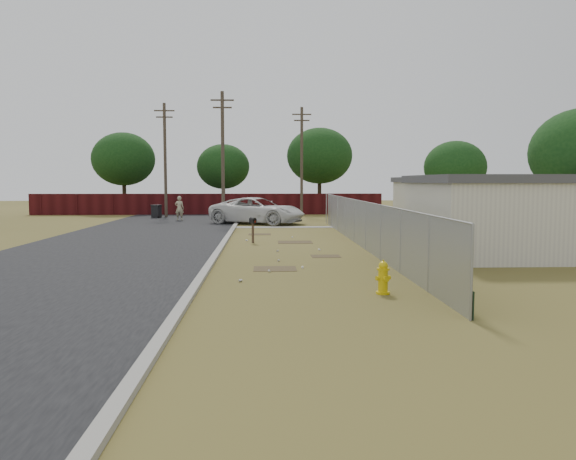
{
  "coord_description": "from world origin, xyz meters",
  "views": [
    {
      "loc": [
        -1.14,
        -23.19,
        2.87
      ],
      "look_at": [
        -0.29,
        -2.93,
        1.1
      ],
      "focal_mm": 35.0,
      "sensor_mm": 36.0,
      "label": 1
    }
  ],
  "objects_px": {
    "mailbox": "(253,223)",
    "pickup_truck": "(258,211)",
    "trash_bin": "(156,211)",
    "pedestrian": "(179,208)",
    "fire_hydrant": "(383,278)"
  },
  "relations": [
    {
      "from": "mailbox",
      "to": "pedestrian",
      "type": "distance_m",
      "value": 16.08
    },
    {
      "from": "fire_hydrant",
      "to": "mailbox",
      "type": "bearing_deg",
      "value": 106.45
    },
    {
      "from": "mailbox",
      "to": "trash_bin",
      "type": "height_order",
      "value": "mailbox"
    },
    {
      "from": "fire_hydrant",
      "to": "trash_bin",
      "type": "relative_size",
      "value": 0.86
    },
    {
      "from": "fire_hydrant",
      "to": "pedestrian",
      "type": "bearing_deg",
      "value": 108.75
    },
    {
      "from": "pickup_truck",
      "to": "pedestrian",
      "type": "relative_size",
      "value": 3.59
    },
    {
      "from": "pickup_truck",
      "to": "trash_bin",
      "type": "height_order",
      "value": "pickup_truck"
    },
    {
      "from": "fire_hydrant",
      "to": "mailbox",
      "type": "height_order",
      "value": "mailbox"
    },
    {
      "from": "pickup_truck",
      "to": "trash_bin",
      "type": "distance_m",
      "value": 10.19
    },
    {
      "from": "fire_hydrant",
      "to": "pickup_truck",
      "type": "bearing_deg",
      "value": 98.33
    },
    {
      "from": "fire_hydrant",
      "to": "pedestrian",
      "type": "relative_size",
      "value": 0.49
    },
    {
      "from": "mailbox",
      "to": "pickup_truck",
      "type": "distance_m",
      "value": 11.68
    },
    {
      "from": "trash_bin",
      "to": "pickup_truck",
      "type": "bearing_deg",
      "value": -38.56
    },
    {
      "from": "fire_hydrant",
      "to": "pickup_truck",
      "type": "relative_size",
      "value": 0.14
    },
    {
      "from": "pedestrian",
      "to": "trash_bin",
      "type": "distance_m",
      "value": 3.73
    }
  ]
}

